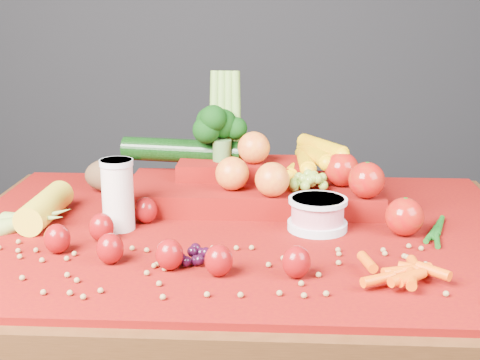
# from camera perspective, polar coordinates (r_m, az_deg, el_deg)

# --- Properties ---
(table) EXTENTS (1.10, 0.80, 0.75)m
(table) POSITION_cam_1_polar(r_m,az_deg,el_deg) (1.29, -0.05, -8.58)
(table) COLOR #351D0C
(table) RESTS_ON ground
(red_cloth) EXTENTS (1.05, 0.75, 0.01)m
(red_cloth) POSITION_cam_1_polar(r_m,az_deg,el_deg) (1.26, -0.05, -4.38)
(red_cloth) COLOR #720E03
(red_cloth) RESTS_ON table
(milk_glass) EXTENTS (0.06, 0.06, 0.13)m
(milk_glass) POSITION_cam_1_polar(r_m,az_deg,el_deg) (1.25, -10.40, -1.04)
(milk_glass) COLOR beige
(milk_glass) RESTS_ON red_cloth
(yogurt_bowl) EXTENTS (0.11, 0.11, 0.06)m
(yogurt_bowl) POSITION_cam_1_polar(r_m,az_deg,el_deg) (1.24, 6.64, -2.80)
(yogurt_bowl) COLOR silver
(yogurt_bowl) RESTS_ON red_cloth
(strawberry_scatter) EXTENTS (0.44, 0.28, 0.06)m
(strawberry_scatter) POSITION_cam_1_polar(r_m,az_deg,el_deg) (1.12, -7.35, -5.14)
(strawberry_scatter) COLOR maroon
(strawberry_scatter) RESTS_ON red_cloth
(dark_grape_cluster) EXTENTS (0.06, 0.05, 0.03)m
(dark_grape_cluster) POSITION_cam_1_polar(r_m,az_deg,el_deg) (1.09, -3.83, -6.48)
(dark_grape_cluster) COLOR black
(dark_grape_cluster) RESTS_ON red_cloth
(soybean_scatter) EXTENTS (0.84, 0.24, 0.01)m
(soybean_scatter) POSITION_cam_1_polar(r_m,az_deg,el_deg) (1.07, -0.65, -7.53)
(soybean_scatter) COLOR olive
(soybean_scatter) RESTS_ON red_cloth
(corn_ear) EXTENTS (0.18, 0.23, 0.06)m
(corn_ear) POSITION_cam_1_polar(r_m,az_deg,el_deg) (1.31, -16.91, -2.93)
(corn_ear) COLOR gold
(corn_ear) RESTS_ON red_cloth
(potato) EXTENTS (0.11, 0.08, 0.07)m
(potato) POSITION_cam_1_polar(r_m,az_deg,el_deg) (1.50, -11.11, 0.39)
(potato) COLOR #513320
(potato) RESTS_ON red_cloth
(baby_carrot_pile) EXTENTS (0.18, 0.18, 0.03)m
(baby_carrot_pile) POSITION_cam_1_polar(r_m,az_deg,el_deg) (1.06, 13.52, -7.43)
(baby_carrot_pile) COLOR #E54D08
(baby_carrot_pile) RESTS_ON red_cloth
(green_bean_pile) EXTENTS (0.14, 0.12, 0.01)m
(green_bean_pile) POSITION_cam_1_polar(r_m,az_deg,el_deg) (1.28, 16.62, -4.20)
(green_bean_pile) COLOR #124F13
(green_bean_pile) RESTS_ON red_cloth
(produce_mound) EXTENTS (0.61, 0.36, 0.27)m
(produce_mound) POSITION_cam_1_polar(r_m,az_deg,el_deg) (1.39, 1.70, 0.33)
(produce_mound) COLOR #720E03
(produce_mound) RESTS_ON red_cloth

